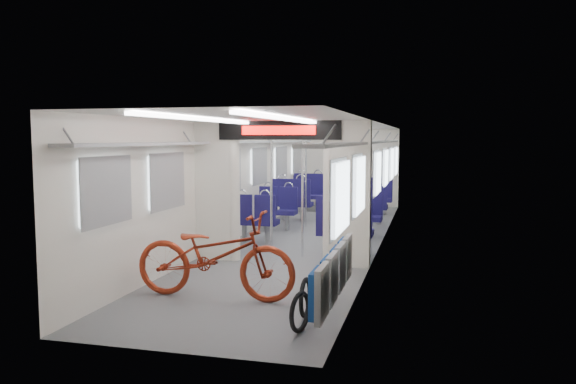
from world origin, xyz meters
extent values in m
plane|color=#515456|center=(0.00, 0.00, 0.00)|extent=(12.00, 12.00, 0.00)
cube|color=silver|center=(-1.45, 0.00, 1.15)|extent=(0.02, 12.00, 2.30)
cube|color=silver|center=(1.45, 0.00, 1.15)|extent=(0.02, 12.00, 2.30)
cube|color=silver|center=(0.00, 6.00, 1.15)|extent=(2.90, 0.02, 2.30)
cube|color=silver|center=(0.00, -6.00, 1.15)|extent=(2.90, 0.02, 2.30)
cube|color=silver|center=(0.00, 0.00, 2.30)|extent=(2.90, 12.00, 0.02)
cube|color=white|center=(-0.55, 0.00, 2.27)|extent=(0.12, 11.40, 0.04)
cube|color=white|center=(0.55, 0.00, 2.27)|extent=(0.12, 11.40, 0.04)
cube|color=silver|center=(-1.12, -2.00, 1.00)|extent=(0.65, 0.18, 2.00)
cube|color=silver|center=(1.12, -2.00, 1.00)|extent=(0.65, 0.18, 2.00)
cube|color=silver|center=(0.00, -2.00, 2.15)|extent=(2.90, 0.18, 0.30)
cylinder|color=silver|center=(-0.80, -2.00, 1.00)|extent=(0.20, 0.20, 2.00)
cylinder|color=silver|center=(0.80, -2.00, 1.00)|extent=(0.20, 0.20, 2.00)
cube|color=black|center=(0.00, -2.11, 2.15)|extent=(2.00, 0.03, 0.30)
cube|color=#FF0C07|center=(0.00, -2.13, 2.15)|extent=(1.20, 0.02, 0.14)
cube|color=silver|center=(-1.42, -4.80, 1.40)|extent=(0.04, 1.00, 0.75)
cube|color=silver|center=(1.42, -4.80, 1.40)|extent=(0.04, 1.00, 0.75)
cube|color=silver|center=(-1.42, -3.20, 1.40)|extent=(0.04, 1.00, 0.75)
cube|color=silver|center=(1.42, -3.20, 1.40)|extent=(0.04, 1.00, 0.75)
cube|color=silver|center=(-1.42, -0.50, 1.40)|extent=(0.04, 1.00, 0.75)
cube|color=silver|center=(1.42, -0.50, 1.40)|extent=(0.04, 1.00, 0.75)
cube|color=silver|center=(-1.42, 1.40, 1.40)|extent=(0.04, 1.00, 0.75)
cube|color=silver|center=(1.42, 1.40, 1.40)|extent=(0.04, 1.00, 0.75)
cube|color=silver|center=(-1.42, 3.30, 1.40)|extent=(0.04, 1.00, 0.75)
cube|color=silver|center=(1.42, 3.30, 1.40)|extent=(0.04, 1.00, 0.75)
cube|color=silver|center=(-1.42, 5.10, 1.40)|extent=(0.04, 1.00, 0.75)
cube|color=silver|center=(1.42, 5.10, 1.40)|extent=(0.04, 1.00, 0.75)
cube|color=gray|center=(-1.27, -4.00, 1.95)|extent=(0.30, 3.60, 0.04)
cube|color=gray|center=(1.27, -4.00, 1.95)|extent=(0.30, 3.60, 0.04)
cube|color=gray|center=(-1.27, 2.00, 1.95)|extent=(0.30, 7.60, 0.04)
cube|color=gray|center=(1.27, 2.00, 1.95)|extent=(0.30, 7.60, 0.04)
cube|color=gray|center=(0.00, 5.94, 1.00)|extent=(0.90, 0.05, 2.00)
imported|color=maroon|center=(-0.28, -4.19, 0.56)|extent=(2.12, 0.76, 1.11)
cube|color=gray|center=(1.38, -5.66, 0.58)|extent=(0.06, 0.46, 0.52)
cube|color=navy|center=(1.32, -5.66, 0.58)|extent=(0.06, 0.42, 0.44)
cube|color=gray|center=(1.38, -5.11, 0.58)|extent=(0.06, 0.46, 0.52)
cube|color=navy|center=(1.32, -5.11, 0.58)|extent=(0.06, 0.42, 0.44)
cube|color=gray|center=(1.38, -4.56, 0.58)|extent=(0.06, 0.46, 0.52)
cube|color=navy|center=(1.32, -4.56, 0.58)|extent=(0.06, 0.42, 0.44)
cube|color=gray|center=(1.38, -4.01, 0.58)|extent=(0.06, 0.46, 0.52)
cube|color=navy|center=(1.32, -4.01, 0.58)|extent=(0.06, 0.42, 0.44)
torus|color=black|center=(1.05, -5.16, 0.19)|extent=(0.15, 0.44, 0.44)
torus|color=black|center=(1.00, -4.66, 0.21)|extent=(0.06, 0.46, 0.46)
torus|color=black|center=(1.11, -3.97, 0.23)|extent=(0.21, 0.51, 0.52)
cube|color=#130E40|center=(-0.70, -0.38, 0.40)|extent=(0.41, 0.38, 0.10)
cylinder|color=gray|center=(-0.70, -0.38, 0.17)|extent=(0.10, 0.10, 0.35)
cube|color=#130E40|center=(-0.70, -0.53, 0.70)|extent=(0.41, 0.07, 0.50)
torus|color=silver|center=(-0.70, -0.53, 0.95)|extent=(0.21, 0.03, 0.21)
cube|color=#130E40|center=(-0.70, 1.16, 0.40)|extent=(0.41, 0.38, 0.10)
cylinder|color=gray|center=(-0.70, 1.16, 0.17)|extent=(0.10, 0.10, 0.35)
cube|color=#130E40|center=(-0.70, 1.32, 0.70)|extent=(0.41, 0.07, 0.50)
torus|color=silver|center=(-0.70, 1.32, 0.95)|extent=(0.21, 0.03, 0.21)
cube|color=#130E40|center=(-1.17, -0.38, 0.40)|extent=(0.41, 0.38, 0.10)
cylinder|color=gray|center=(-1.17, -0.38, 0.17)|extent=(0.10, 0.10, 0.35)
cube|color=#130E40|center=(-1.17, -0.53, 0.70)|extent=(0.41, 0.07, 0.50)
torus|color=silver|center=(-1.17, -0.53, 0.95)|extent=(0.21, 0.03, 0.21)
cube|color=#130E40|center=(-1.17, 1.16, 0.40)|extent=(0.41, 0.38, 0.10)
cylinder|color=gray|center=(-1.17, 1.16, 0.17)|extent=(0.10, 0.10, 0.35)
cube|color=#130E40|center=(-1.17, 1.32, 0.70)|extent=(0.41, 0.07, 0.50)
torus|color=silver|center=(-1.17, 1.32, 0.95)|extent=(0.21, 0.03, 0.21)
cube|color=#130E40|center=(0.70, -1.15, 0.40)|extent=(0.49, 0.45, 0.10)
cylinder|color=gray|center=(0.70, -1.15, 0.17)|extent=(0.10, 0.10, 0.35)
cube|color=#130E40|center=(0.70, -1.33, 0.75)|extent=(0.49, 0.09, 0.60)
torus|color=silver|center=(0.70, -1.33, 1.05)|extent=(0.24, 0.03, 0.24)
cube|color=#130E40|center=(0.70, 0.69, 0.40)|extent=(0.49, 0.45, 0.10)
cylinder|color=gray|center=(0.70, 0.69, 0.17)|extent=(0.10, 0.10, 0.35)
cube|color=#130E40|center=(0.70, 0.88, 0.75)|extent=(0.49, 0.09, 0.60)
torus|color=silver|center=(0.70, 0.88, 1.05)|extent=(0.24, 0.03, 0.24)
cube|color=#130E40|center=(1.17, -1.15, 0.40)|extent=(0.49, 0.45, 0.10)
cylinder|color=gray|center=(1.17, -1.15, 0.17)|extent=(0.10, 0.10, 0.35)
cube|color=#130E40|center=(1.17, -1.33, 0.75)|extent=(0.49, 0.09, 0.60)
torus|color=silver|center=(1.17, -1.33, 1.05)|extent=(0.24, 0.03, 0.24)
cube|color=#130E40|center=(1.17, 0.69, 0.40)|extent=(0.49, 0.45, 0.10)
cylinder|color=gray|center=(1.17, 0.69, 0.17)|extent=(0.10, 0.10, 0.35)
cube|color=#130E40|center=(1.17, 0.88, 0.75)|extent=(0.49, 0.09, 0.60)
torus|color=silver|center=(1.17, 0.88, 1.05)|extent=(0.24, 0.03, 0.24)
cube|color=#130E40|center=(-0.70, 2.71, 0.40)|extent=(0.48, 0.45, 0.10)
cylinder|color=gray|center=(-0.70, 2.71, 0.17)|extent=(0.10, 0.10, 0.35)
cube|color=#130E40|center=(-0.70, 2.53, 0.74)|extent=(0.48, 0.09, 0.59)
torus|color=silver|center=(-0.70, 2.53, 1.04)|extent=(0.24, 0.03, 0.24)
cube|color=#130E40|center=(-0.70, 4.52, 0.40)|extent=(0.48, 0.45, 0.10)
cylinder|color=gray|center=(-0.70, 4.52, 0.17)|extent=(0.10, 0.10, 0.35)
cube|color=#130E40|center=(-0.70, 4.70, 0.74)|extent=(0.48, 0.09, 0.59)
torus|color=silver|center=(-0.70, 4.70, 1.04)|extent=(0.24, 0.03, 0.24)
cube|color=#130E40|center=(-1.17, 2.71, 0.40)|extent=(0.48, 0.45, 0.10)
cylinder|color=gray|center=(-1.17, 2.71, 0.17)|extent=(0.10, 0.10, 0.35)
cube|color=#130E40|center=(-1.17, 2.53, 0.74)|extent=(0.48, 0.09, 0.59)
torus|color=silver|center=(-1.17, 2.53, 1.04)|extent=(0.24, 0.03, 0.24)
cube|color=#130E40|center=(-1.17, 4.52, 0.40)|extent=(0.48, 0.45, 0.10)
cylinder|color=gray|center=(-1.17, 4.52, 0.17)|extent=(0.10, 0.10, 0.35)
cube|color=#130E40|center=(-1.17, 4.70, 0.74)|extent=(0.48, 0.09, 0.59)
torus|color=silver|center=(-1.17, 4.70, 1.04)|extent=(0.24, 0.03, 0.24)
cube|color=#130E40|center=(0.70, 2.60, 0.40)|extent=(0.43, 0.40, 0.10)
cylinder|color=gray|center=(0.70, 2.60, 0.17)|extent=(0.10, 0.10, 0.35)
cube|color=#130E40|center=(0.70, 2.43, 0.71)|extent=(0.43, 0.08, 0.52)
torus|color=silver|center=(0.70, 2.43, 0.97)|extent=(0.22, 0.03, 0.22)
cube|color=#130E40|center=(0.70, 4.21, 0.40)|extent=(0.43, 0.40, 0.10)
cylinder|color=gray|center=(0.70, 4.21, 0.17)|extent=(0.10, 0.10, 0.35)
cube|color=#130E40|center=(0.70, 4.37, 0.71)|extent=(0.43, 0.08, 0.52)
torus|color=silver|center=(0.70, 4.37, 0.97)|extent=(0.22, 0.03, 0.22)
cube|color=#130E40|center=(1.17, 2.60, 0.40)|extent=(0.43, 0.40, 0.10)
cylinder|color=gray|center=(1.17, 2.60, 0.17)|extent=(0.10, 0.10, 0.35)
cube|color=#130E40|center=(1.17, 2.43, 0.71)|extent=(0.43, 0.08, 0.52)
torus|color=silver|center=(1.17, 2.43, 0.97)|extent=(0.22, 0.03, 0.22)
cube|color=#130E40|center=(1.17, 4.21, 0.40)|extent=(0.43, 0.40, 0.10)
cylinder|color=gray|center=(1.17, 4.21, 0.17)|extent=(0.10, 0.10, 0.35)
cube|color=#130E40|center=(1.17, 4.37, 0.71)|extent=(0.43, 0.08, 0.52)
torus|color=silver|center=(1.17, 4.37, 0.97)|extent=(0.22, 0.03, 0.22)
cylinder|color=silver|center=(-0.37, -1.25, 1.15)|extent=(0.04, 0.04, 2.30)
cylinder|color=silver|center=(0.24, -1.46, 1.15)|extent=(0.04, 0.04, 2.30)
cylinder|color=silver|center=(-0.40, 1.75, 1.15)|extent=(0.04, 0.04, 2.30)
cylinder|color=silver|center=(0.26, 1.58, 1.15)|extent=(0.04, 0.04, 2.30)
camera|label=1|loc=(2.33, -10.72, 2.02)|focal=35.00mm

